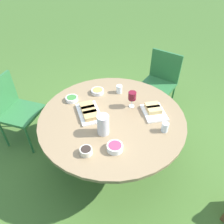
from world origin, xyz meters
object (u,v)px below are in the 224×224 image
object	(u,v)px
chair_near_right	(160,79)
wine_glass	(133,96)
dining_table	(112,122)
chair_far_back	(13,107)
water_pitcher	(103,125)

from	to	relation	value
chair_near_right	wine_glass	xyz separation A→B (m)	(0.90, 0.37, 0.32)
dining_table	chair_near_right	distance (m)	1.23
dining_table	chair_far_back	distance (m)	1.25
wine_glass	dining_table	bearing A→B (deg)	-1.00
chair_near_right	water_pitcher	world-z (taller)	water_pitcher
chair_far_back	wine_glass	size ratio (longest dim) A/B	4.89
dining_table	wine_glass	xyz separation A→B (m)	(-0.27, 0.00, 0.21)
dining_table	chair_far_back	bearing A→B (deg)	-56.05
chair_near_right	wine_glass	distance (m)	1.02
dining_table	chair_near_right	bearing A→B (deg)	-162.59
water_pitcher	chair_near_right	bearing A→B (deg)	-160.23
dining_table	water_pitcher	world-z (taller)	water_pitcher
water_pitcher	wine_glass	size ratio (longest dim) A/B	1.12
water_pitcher	dining_table	bearing A→B (deg)	-148.05
chair_near_right	chair_far_back	world-z (taller)	same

